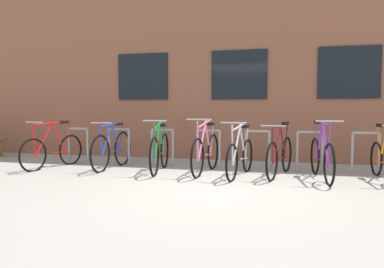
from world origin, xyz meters
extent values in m
plane|color=#9E998E|center=(0.00, 0.00, 0.00)|extent=(42.00, 42.00, 0.00)
cube|color=brown|center=(0.00, 7.14, 2.70)|extent=(28.00, 7.89, 5.39)
cube|color=black|center=(-2.40, 3.18, 2.03)|extent=(1.30, 0.04, 1.14)
cube|color=black|center=(0.00, 3.18, 2.03)|extent=(1.30, 0.04, 1.14)
cube|color=black|center=(2.40, 3.18, 2.03)|extent=(1.30, 0.04, 1.14)
cylinder|color=gray|center=(-3.70, 1.90, 0.39)|extent=(0.05, 0.05, 0.79)
cylinder|color=gray|center=(-3.24, 1.90, 0.39)|extent=(0.05, 0.05, 0.79)
cylinder|color=gray|center=(-3.47, 1.90, 0.79)|extent=(0.47, 0.05, 0.05)
cylinder|color=gray|center=(-2.70, 1.90, 0.39)|extent=(0.05, 0.05, 0.79)
cylinder|color=gray|center=(-2.24, 1.90, 0.39)|extent=(0.05, 0.05, 0.79)
cylinder|color=gray|center=(-2.47, 1.90, 0.79)|extent=(0.47, 0.05, 0.05)
cylinder|color=gray|center=(-1.70, 1.90, 0.39)|extent=(0.05, 0.05, 0.79)
cylinder|color=gray|center=(-1.24, 1.90, 0.39)|extent=(0.05, 0.05, 0.79)
cylinder|color=gray|center=(-1.47, 1.90, 0.79)|extent=(0.47, 0.05, 0.05)
cylinder|color=gray|center=(-0.70, 1.90, 0.39)|extent=(0.05, 0.05, 0.79)
cylinder|color=gray|center=(-0.24, 1.90, 0.39)|extent=(0.05, 0.05, 0.79)
cylinder|color=gray|center=(-0.47, 1.90, 0.79)|extent=(0.47, 0.05, 0.05)
cylinder|color=gray|center=(0.30, 1.90, 0.39)|extent=(0.05, 0.05, 0.79)
cylinder|color=gray|center=(0.76, 1.90, 0.39)|extent=(0.05, 0.05, 0.79)
cylinder|color=gray|center=(0.53, 1.90, 0.79)|extent=(0.47, 0.05, 0.05)
cylinder|color=gray|center=(1.30, 1.90, 0.39)|extent=(0.05, 0.05, 0.79)
cylinder|color=gray|center=(1.76, 1.90, 0.39)|extent=(0.05, 0.05, 0.79)
cylinder|color=gray|center=(1.53, 1.90, 0.79)|extent=(0.47, 0.05, 0.05)
cylinder|color=gray|center=(2.30, 1.90, 0.39)|extent=(0.05, 0.05, 0.79)
cylinder|color=gray|center=(2.76, 1.90, 0.39)|extent=(0.05, 0.05, 0.79)
cylinder|color=gray|center=(2.53, 1.90, 0.79)|extent=(0.47, 0.05, 0.05)
torus|color=black|center=(-1.40, 1.84, 0.35)|extent=(0.14, 0.75, 0.75)
torus|color=black|center=(-1.27, 0.84, 0.35)|extent=(0.14, 0.75, 0.75)
cylinder|color=#1E7238|center=(-1.31, 1.11, 0.64)|extent=(0.10, 0.49, 0.70)
cylinder|color=#1E7238|center=(-1.36, 1.50, 0.59)|extent=(0.08, 0.36, 0.59)
cylinder|color=#1E7238|center=(-1.33, 1.27, 0.93)|extent=(0.14, 0.78, 0.15)
cylinder|color=#1E7238|center=(-1.37, 1.59, 0.33)|extent=(0.09, 0.51, 0.08)
cylinder|color=#1E7238|center=(-1.39, 1.75, 0.61)|extent=(0.05, 0.20, 0.52)
cylinder|color=#1E7238|center=(-1.27, 0.86, 0.67)|extent=(0.04, 0.08, 0.63)
cube|color=black|center=(-1.38, 1.66, 0.90)|extent=(0.12, 0.21, 0.06)
cylinder|color=gray|center=(-1.28, 0.89, 1.02)|extent=(0.44, 0.08, 0.03)
torus|color=black|center=(1.10, 1.95, 0.33)|extent=(0.21, 0.69, 0.70)
torus|color=black|center=(0.84, 0.89, 0.33)|extent=(0.21, 0.69, 0.70)
cylinder|color=maroon|center=(0.91, 1.18, 0.60)|extent=(0.16, 0.51, 0.65)
cylinder|color=maroon|center=(1.02, 1.60, 0.60)|extent=(0.13, 0.39, 0.66)
cylinder|color=maroon|center=(0.96, 1.36, 0.92)|extent=(0.24, 0.84, 0.05)
cylinder|color=maroon|center=(1.04, 1.68, 0.31)|extent=(0.15, 0.53, 0.07)
cylinder|color=maroon|center=(1.08, 1.86, 0.63)|extent=(0.07, 0.20, 0.60)
cylinder|color=maroon|center=(0.85, 0.92, 0.62)|extent=(0.05, 0.08, 0.58)
cube|color=black|center=(1.06, 1.77, 0.96)|extent=(0.14, 0.22, 0.06)
cylinder|color=gray|center=(0.85, 0.94, 0.94)|extent=(0.43, 0.13, 0.03)
torus|color=black|center=(0.35, 1.73, 0.31)|extent=(0.15, 0.67, 0.67)
torus|color=black|center=(0.18, 0.68, 0.31)|extent=(0.15, 0.67, 0.67)
cylinder|color=#B7B7BC|center=(0.23, 0.97, 0.62)|extent=(0.12, 0.51, 0.72)
cylinder|color=#B7B7BC|center=(0.29, 1.38, 0.57)|extent=(0.10, 0.38, 0.62)
cylinder|color=#B7B7BC|center=(0.26, 1.14, 0.92)|extent=(0.17, 0.83, 0.14)
cylinder|color=#B7B7BC|center=(0.31, 1.46, 0.29)|extent=(0.11, 0.53, 0.07)
cylinder|color=#B7B7BC|center=(0.34, 1.64, 0.59)|extent=(0.06, 0.20, 0.56)
cylinder|color=#B7B7BC|center=(0.18, 0.70, 0.64)|extent=(0.04, 0.08, 0.66)
cube|color=black|center=(0.32, 1.55, 0.90)|extent=(0.13, 0.21, 0.06)
cylinder|color=gray|center=(0.19, 0.73, 1.00)|extent=(0.44, 0.10, 0.03)
torus|color=black|center=(-3.55, 1.73, 0.32)|extent=(0.18, 0.67, 0.68)
torus|color=black|center=(-3.76, 0.72, 0.32)|extent=(0.18, 0.67, 0.68)
cylinder|color=red|center=(-3.70, 1.00, 0.61)|extent=(0.13, 0.49, 0.69)
cylinder|color=red|center=(-3.62, 1.39, 0.59)|extent=(0.11, 0.36, 0.66)
cylinder|color=red|center=(-3.67, 1.16, 0.93)|extent=(0.19, 0.79, 0.06)
cylinder|color=red|center=(-3.61, 1.48, 0.30)|extent=(0.13, 0.51, 0.07)
cylinder|color=red|center=(-3.57, 1.64, 0.62)|extent=(0.06, 0.20, 0.60)
cylinder|color=red|center=(-3.75, 0.75, 0.63)|extent=(0.04, 0.08, 0.62)
cube|color=black|center=(-3.59, 1.55, 0.94)|extent=(0.14, 0.22, 0.06)
cylinder|color=gray|center=(-3.75, 0.77, 0.97)|extent=(0.44, 0.11, 0.03)
torus|color=black|center=(-0.37, 1.90, 0.35)|extent=(0.10, 0.74, 0.74)
torus|color=black|center=(-0.46, 0.85, 0.35)|extent=(0.10, 0.74, 0.74)
cylinder|color=pink|center=(-0.44, 1.14, 0.66)|extent=(0.08, 0.51, 0.74)
cylinder|color=pink|center=(-0.40, 1.55, 0.60)|extent=(0.07, 0.38, 0.62)
cylinder|color=pink|center=(-0.42, 1.31, 0.96)|extent=(0.11, 0.83, 0.15)
cylinder|color=pink|center=(-0.40, 1.64, 0.32)|extent=(0.07, 0.53, 0.08)
cylinder|color=pink|center=(-0.38, 1.81, 0.63)|extent=(0.04, 0.20, 0.56)
cylinder|color=pink|center=(-0.46, 0.88, 0.68)|extent=(0.03, 0.08, 0.67)
cube|color=black|center=(-0.39, 1.72, 0.93)|extent=(0.12, 0.21, 0.06)
cylinder|color=gray|center=(-0.46, 0.90, 1.05)|extent=(0.44, 0.06, 0.03)
torus|color=black|center=(1.62, 1.82, 0.33)|extent=(0.12, 0.71, 0.71)
torus|color=black|center=(1.75, 0.74, 0.33)|extent=(0.12, 0.71, 0.71)
cylinder|color=#722D99|center=(1.72, 1.03, 0.64)|extent=(0.10, 0.53, 0.74)
cylinder|color=#722D99|center=(1.67, 1.46, 0.62)|extent=(0.08, 0.40, 0.69)
cylinder|color=#722D99|center=(1.69, 1.21, 0.98)|extent=(0.14, 0.86, 0.08)
cylinder|color=#722D99|center=(1.65, 1.55, 0.31)|extent=(0.09, 0.55, 0.07)
cylinder|color=#722D99|center=(1.63, 1.73, 0.65)|extent=(0.05, 0.20, 0.63)
cylinder|color=#722D99|center=(1.75, 0.76, 0.67)|extent=(0.04, 0.08, 0.67)
cube|color=black|center=(1.64, 1.64, 0.99)|extent=(0.12, 0.21, 0.06)
cylinder|color=gray|center=(1.75, 0.79, 1.04)|extent=(0.44, 0.08, 0.03)
torus|color=black|center=(2.72, 1.90, 0.30)|extent=(0.08, 0.65, 0.65)
cylinder|color=orange|center=(2.74, 1.55, 0.58)|extent=(0.06, 0.38, 0.67)
cylinder|color=orange|center=(2.73, 1.64, 0.28)|extent=(0.06, 0.53, 0.07)
cylinder|color=orange|center=(2.72, 1.81, 0.61)|extent=(0.04, 0.20, 0.61)
cube|color=black|center=(2.73, 1.72, 0.94)|extent=(0.11, 0.21, 0.06)
torus|color=black|center=(-2.40, 1.93, 0.36)|extent=(0.06, 0.76, 0.76)
torus|color=black|center=(-2.42, 0.95, 0.36)|extent=(0.06, 0.76, 0.76)
cylinder|color=#233893|center=(-2.42, 1.22, 0.62)|extent=(0.05, 0.47, 0.65)
cylinder|color=#233893|center=(-2.41, 1.60, 0.59)|extent=(0.05, 0.34, 0.59)
cylinder|color=#233893|center=(-2.41, 1.38, 0.90)|extent=(0.06, 0.75, 0.09)
cylinder|color=#233893|center=(-2.40, 1.69, 0.33)|extent=(0.04, 0.49, 0.08)
cylinder|color=#233893|center=(-2.40, 1.84, 0.62)|extent=(0.03, 0.20, 0.53)
cylinder|color=#233893|center=(-2.42, 0.98, 0.64)|extent=(0.03, 0.08, 0.57)
cube|color=black|center=(-2.40, 1.75, 0.91)|extent=(0.11, 0.20, 0.06)
cylinder|color=gray|center=(-2.42, 1.00, 0.96)|extent=(0.44, 0.04, 0.03)
camera|label=1|loc=(1.00, -5.53, 1.25)|focal=34.48mm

